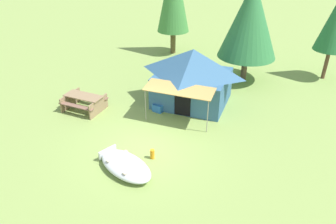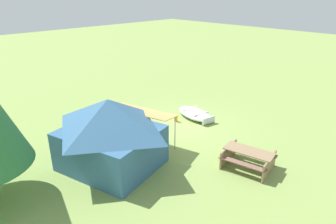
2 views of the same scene
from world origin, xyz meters
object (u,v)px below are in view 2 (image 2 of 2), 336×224
Objects in this scene: beached_rowboat at (195,114)px; canvas_cabin_tent at (110,132)px; picnic_table at (248,157)px; cooler_box at (159,153)px; fuel_can at (176,118)px.

canvas_cabin_tent is (-0.80, 5.85, 1.19)m from beached_rowboat.
cooler_box is at bearing 31.86° from picnic_table.
picnic_table reaches higher than beached_rowboat.
picnic_table is at bearing -148.14° from cooler_box.
fuel_can reaches higher than cooler_box.
fuel_can is at bearing -57.07° from cooler_box.
beached_rowboat is 5.28× the size of cooler_box.
beached_rowboat is 1.24× the size of picnic_table.
canvas_cabin_tent is at bearing 43.36° from picnic_table.
canvas_cabin_tent reaches higher than cooler_box.
picnic_table is (-3.78, -3.57, -0.94)m from canvas_cabin_tent.
beached_rowboat is 6.71× the size of fuel_can.
cooler_box is 3.60m from fuel_can.
beached_rowboat reaches higher than fuel_can.
cooler_box is (-0.80, -1.72, -1.24)m from canvas_cabin_tent.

